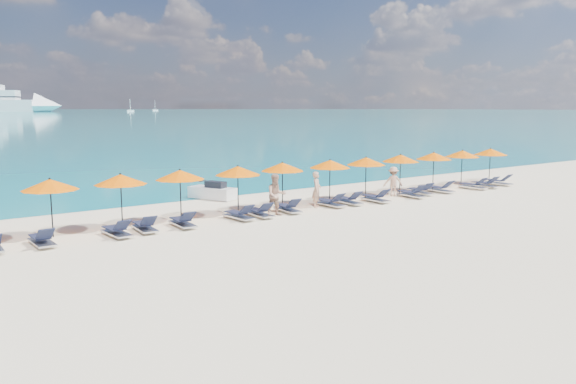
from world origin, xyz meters
TOP-DOWN VIEW (x-y plane):
  - ground at (0.00, 0.00)m, footprint 1400.00×1400.00m
  - sailboat_near at (164.52, 484.53)m, footprint 6.44×2.15m
  - sailboat_far at (223.48, 572.39)m, footprint 6.23×2.08m
  - jetski at (-0.19, 9.72)m, footprint 1.97×2.81m
  - beachgoer_a at (2.77, 4.50)m, footprint 0.77×0.75m
  - beachgoer_b at (-0.03, 3.89)m, footprint 1.04×0.78m
  - beachgoer_c at (8.39, 4.83)m, footprint 1.15×1.01m
  - umbrella_3 at (-9.32, 5.28)m, footprint 2.10×2.10m
  - umbrella_4 at (-6.65, 5.25)m, footprint 2.10×2.10m
  - umbrella_5 at (-4.06, 5.29)m, footprint 2.10×2.10m
  - umbrella_6 at (-1.25, 5.21)m, footprint 2.10×2.10m
  - umbrella_7 at (1.36, 5.40)m, footprint 2.10×2.10m
  - umbrella_8 at (4.10, 5.12)m, footprint 2.10×2.10m
  - umbrella_9 at (6.63, 5.15)m, footprint 2.10×2.10m
  - umbrella_10 at (9.44, 5.32)m, footprint 2.10×2.10m
  - umbrella_11 at (12.10, 5.19)m, footprint 2.10×2.10m
  - umbrella_12 at (14.80, 5.24)m, footprint 2.10×2.10m
  - umbrella_13 at (17.55, 5.17)m, footprint 2.10×2.10m
  - lounger_5 at (-9.97, 4.05)m, footprint 0.68×1.72m
  - lounger_6 at (-7.32, 3.93)m, footprint 0.75×1.74m
  - lounger_7 at (-6.14, 4.13)m, footprint 0.73×1.74m
  - lounger_8 at (-4.55, 4.05)m, footprint 0.69×1.73m
  - lounger_9 at (-1.88, 4.03)m, footprint 0.79×1.75m
  - lounger_10 at (-0.84, 4.03)m, footprint 0.64×1.71m
  - lounger_11 at (0.84, 4.19)m, footprint 0.76×1.74m
  - lounger_12 at (3.42, 4.22)m, footprint 0.74×1.74m
  - lounger_13 at (4.58, 4.19)m, footprint 0.63×1.70m
  - lounger_14 at (6.21, 3.91)m, footprint 0.62×1.70m
  - lounger_15 at (8.84, 3.89)m, footprint 0.67×1.72m
  - lounger_16 at (9.97, 4.24)m, footprint 0.76×1.75m
  - lounger_17 at (11.55, 4.17)m, footprint 0.70×1.73m
  - lounger_18 at (14.25, 3.92)m, footprint 0.72×1.73m
  - lounger_19 at (15.35, 3.86)m, footprint 0.63×1.70m
  - lounger_20 at (16.99, 4.06)m, footprint 0.70×1.73m

SIDE VIEW (x-z plane):
  - ground at x=0.00m, z-range 0.00..0.00m
  - lounger_5 at x=-9.97m, z-range -0.09..0.56m
  - lounger_6 at x=-7.32m, z-range -0.09..0.56m
  - lounger_7 at x=-6.14m, z-range -0.09..0.56m
  - lounger_8 at x=-4.55m, z-range -0.09..0.56m
  - lounger_9 at x=-1.88m, z-range -0.09..0.56m
  - lounger_10 at x=-0.84m, z-range -0.09..0.56m
  - lounger_11 at x=0.84m, z-range -0.09..0.56m
  - lounger_12 at x=3.42m, z-range -0.09..0.56m
  - lounger_13 at x=4.58m, z-range -0.09..0.56m
  - lounger_14 at x=6.21m, z-range -0.09..0.56m
  - lounger_15 at x=8.84m, z-range -0.09..0.56m
  - lounger_16 at x=9.97m, z-range -0.09..0.56m
  - lounger_17 at x=11.55m, z-range -0.09..0.56m
  - lounger_18 at x=14.25m, z-range -0.09..0.56m
  - lounger_19 at x=15.35m, z-range -0.09..0.56m
  - lounger_20 at x=16.99m, z-range -0.09..0.56m
  - jetski at x=-0.19m, z-range -0.08..0.85m
  - beachgoer_c at x=8.39m, z-range 0.00..1.64m
  - beachgoer_a at x=2.77m, z-range 0.00..1.77m
  - beachgoer_b at x=-0.03m, z-range 0.00..1.91m
  - sailboat_far at x=223.48m, z-range -4.54..6.88m
  - sailboat_near at x=164.52m, z-range -4.69..7.11m
  - umbrella_3 at x=-9.32m, z-range 0.88..3.16m
  - umbrella_4 at x=-6.65m, z-range 0.88..3.16m
  - umbrella_5 at x=-4.06m, z-range 0.88..3.16m
  - umbrella_6 at x=-1.25m, z-range 0.88..3.16m
  - umbrella_7 at x=1.36m, z-range 0.88..3.16m
  - umbrella_8 at x=4.10m, z-range 0.88..3.16m
  - umbrella_9 at x=6.63m, z-range 0.88..3.16m
  - umbrella_10 at x=9.44m, z-range 0.88..3.16m
  - umbrella_11 at x=12.10m, z-range 0.88..3.16m
  - umbrella_12 at x=14.80m, z-range 0.88..3.16m
  - umbrella_13 at x=17.55m, z-range 0.88..3.16m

